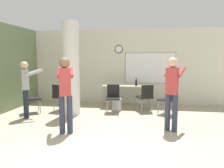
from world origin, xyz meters
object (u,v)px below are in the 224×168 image
at_px(chair_table_front, 113,96).
at_px(person_playing_front, 65,89).
at_px(chair_by_left_wall, 31,97).
at_px(bottle_on_table, 136,83).
at_px(person_watching_back, 26,85).
at_px(person_playing_side, 172,88).
at_px(folding_table, 127,86).
at_px(chair_near_pillar, 60,95).
at_px(chair_table_right, 146,96).
at_px(chair_mid_room, 169,98).

bearing_deg(chair_table_front, person_playing_front, -109.44).
bearing_deg(chair_by_left_wall, person_playing_front, -42.67).
distance_m(bottle_on_table, chair_table_front, 1.05).
bearing_deg(bottle_on_table, person_watching_back, -149.65).
height_order(chair_table_front, person_playing_front, person_playing_front).
relative_size(chair_table_front, person_playing_side, 0.51).
xyz_separation_m(folding_table, bottle_on_table, (0.31, -0.19, 0.15)).
xyz_separation_m(chair_table_front, person_playing_front, (-0.76, -2.14, 0.50)).
bearing_deg(chair_near_pillar, chair_table_front, 4.20).
distance_m(chair_table_right, person_playing_side, 1.99).
bearing_deg(person_playing_front, person_watching_back, 145.74).
bearing_deg(chair_mid_room, bottle_on_table, 142.82).
bearing_deg(bottle_on_table, person_playing_side, -67.81).
bearing_deg(folding_table, person_playing_side, -63.31).
xyz_separation_m(chair_near_pillar, person_playing_side, (3.34, -1.46, 0.50)).
distance_m(folding_table, bottle_on_table, 0.40).
height_order(chair_by_left_wall, chair_table_right, same).
bearing_deg(chair_mid_room, chair_table_right, 155.62).
relative_size(folding_table, chair_by_left_wall, 1.94).
height_order(folding_table, chair_by_left_wall, chair_by_left_wall).
height_order(bottle_on_table, chair_table_front, bottle_on_table).
bearing_deg(chair_table_front, folding_table, 67.02).
distance_m(chair_by_left_wall, person_playing_front, 2.46).
distance_m(chair_table_front, chair_mid_room, 1.72).
bearing_deg(person_watching_back, person_playing_front, -34.26).
relative_size(chair_table_front, chair_mid_room, 1.00).
height_order(chair_table_right, person_watching_back, person_watching_back).
distance_m(chair_by_left_wall, chair_table_front, 2.58).
height_order(chair_by_left_wall, chair_table_front, same).
bearing_deg(chair_mid_room, chair_by_left_wall, -174.11).
xyz_separation_m(chair_table_right, chair_mid_room, (0.70, -0.32, 0.00)).
relative_size(person_watching_back, person_playing_front, 0.94).
bearing_deg(person_playing_front, person_playing_side, 13.12).
bearing_deg(person_playing_side, chair_near_pillar, 156.39).
bearing_deg(bottle_on_table, chair_near_pillar, -161.00).
relative_size(folding_table, bottle_on_table, 6.43).
xyz_separation_m(chair_near_pillar, person_watching_back, (-0.62, -0.94, 0.44)).
bearing_deg(folding_table, person_playing_front, -110.50).
height_order(chair_near_pillar, chair_mid_room, same).
bearing_deg(chair_table_right, chair_mid_room, -24.38).
relative_size(chair_by_left_wall, person_playing_side, 0.51).
bearing_deg(folding_table, bottle_on_table, -31.47).
height_order(chair_table_right, chair_table_front, same).
relative_size(bottle_on_table, chair_near_pillar, 0.30).
xyz_separation_m(chair_by_left_wall, person_playing_side, (4.16, -1.08, 0.50)).
distance_m(bottle_on_table, chair_by_left_wall, 3.46).
bearing_deg(person_playing_side, person_watching_back, 172.54).
relative_size(chair_by_left_wall, person_playing_front, 0.51).
xyz_separation_m(bottle_on_table, chair_near_pillar, (-2.41, -0.83, -0.36)).
bearing_deg(bottle_on_table, person_playing_front, -116.98).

